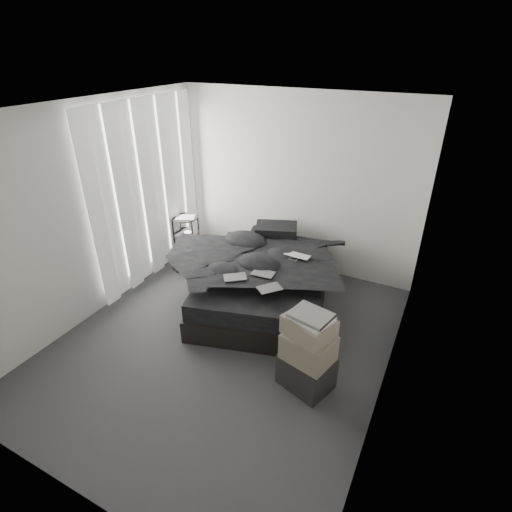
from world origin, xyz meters
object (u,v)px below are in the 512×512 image
at_px(laptop, 296,252).
at_px(side_stand, 187,239).
at_px(bed, 265,292).
at_px(box_lower, 306,371).

height_order(laptop, side_stand, laptop).
height_order(bed, laptop, laptop).
bearing_deg(laptop, side_stand, 172.57).
distance_m(bed, side_stand, 1.71).
relative_size(bed, side_stand, 2.87).
bearing_deg(side_stand, box_lower, -32.11).
bearing_deg(laptop, bed, -154.50).
bearing_deg(box_lower, bed, 131.69).
height_order(bed, side_stand, side_stand).
relative_size(laptop, box_lower, 0.68).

